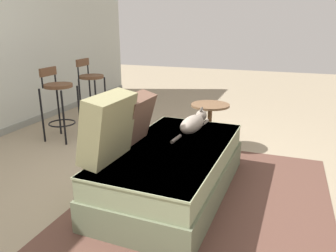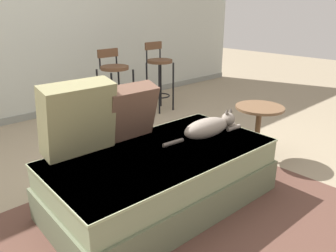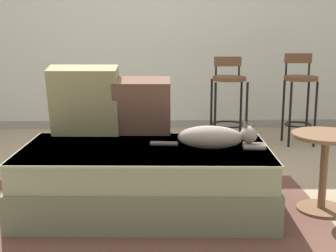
% 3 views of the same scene
% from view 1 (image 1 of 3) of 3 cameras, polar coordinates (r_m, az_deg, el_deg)
% --- Properties ---
extents(ground_plane, '(16.00, 16.00, 0.00)m').
position_cam_1_polar(ground_plane, '(3.06, -6.36, -10.09)').
color(ground_plane, gray).
rests_on(ground_plane, ground).
extents(area_rug, '(2.33, 1.97, 0.01)m').
position_cam_1_polar(area_rug, '(2.85, 6.70, -12.26)').
color(area_rug, brown).
rests_on(area_rug, ground).
extents(couch, '(1.66, 0.93, 0.43)m').
position_cam_1_polar(couch, '(2.82, 0.87, -7.51)').
color(couch, '#636B50').
rests_on(couch, ground).
extents(throw_pillow_corner, '(0.49, 0.27, 0.51)m').
position_cam_1_polar(throw_pillow_corner, '(2.42, -10.41, -0.30)').
color(throw_pillow_corner, '#847F56').
rests_on(throw_pillow_corner, couch).
extents(throw_pillow_middle, '(0.41, 0.27, 0.43)m').
position_cam_1_polar(throw_pillow_middle, '(2.77, -5.88, 1.33)').
color(throw_pillow_middle, brown).
rests_on(throw_pillow_middle, couch).
extents(cat, '(0.74, 0.21, 0.19)m').
position_cam_1_polar(cat, '(3.10, 4.44, 0.50)').
color(cat, gray).
rests_on(cat, couch).
extents(bar_stool_near_window, '(0.34, 0.34, 0.90)m').
position_cam_1_polar(bar_stool_near_window, '(4.24, -18.53, 4.75)').
color(bar_stool_near_window, black).
rests_on(bar_stool_near_window, ground).
extents(bar_stool_by_doorway, '(0.34, 0.34, 0.93)m').
position_cam_1_polar(bar_stool_by_doorway, '(4.81, -13.23, 6.97)').
color(bar_stool_by_doorway, black).
rests_on(bar_stool_by_doorway, ground).
extents(side_table, '(0.44, 0.44, 0.52)m').
position_cam_1_polar(side_table, '(3.82, 7.27, 1.13)').
color(side_table, brown).
rests_on(side_table, ground).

